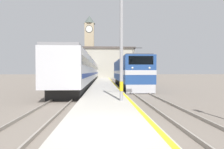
# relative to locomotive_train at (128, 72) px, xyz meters

# --- Properties ---
(ground_plane) EXTENTS (200.00, 200.00, 0.00)m
(ground_plane) POSITION_rel_locomotive_train_xyz_m (-3.36, 11.77, -1.99)
(ground_plane) COLOR #70665B
(platform) EXTENTS (3.38, 140.00, 0.31)m
(platform) POSITION_rel_locomotive_train_xyz_m (-3.36, 6.77, -1.83)
(platform) COLOR #ADA89E
(platform) RESTS_ON ground
(rail_track_near) EXTENTS (2.84, 140.00, 0.16)m
(rail_track_near) POSITION_rel_locomotive_train_xyz_m (0.00, 6.77, -1.96)
(rail_track_near) COLOR #70665B
(rail_track_near) RESTS_ON ground
(rail_track_far) EXTENTS (2.84, 140.00, 0.16)m
(rail_track_far) POSITION_rel_locomotive_train_xyz_m (-6.41, 6.77, -1.96)
(rail_track_far) COLOR #70665B
(rail_track_far) RESTS_ON ground
(locomotive_train) EXTENTS (2.92, 16.01, 4.86)m
(locomotive_train) POSITION_rel_locomotive_train_xyz_m (0.00, 0.00, 0.00)
(locomotive_train) COLOR black
(locomotive_train) RESTS_ON ground
(passenger_train) EXTENTS (2.92, 51.67, 4.03)m
(passenger_train) POSITION_rel_locomotive_train_xyz_m (-6.41, 13.47, 0.18)
(passenger_train) COLOR black
(passenger_train) RESTS_ON ground
(catenary_mast) EXTENTS (2.68, 0.23, 8.83)m
(catenary_mast) POSITION_rel_locomotive_train_xyz_m (-2.25, -13.08, 2.82)
(catenary_mast) COLOR #9E9EA3
(catenary_mast) RESTS_ON platform
(clock_tower) EXTENTS (4.14, 4.14, 22.66)m
(clock_tower) POSITION_rel_locomotive_train_xyz_m (-8.35, 40.97, 10.04)
(clock_tower) COLOR tan
(clock_tower) RESTS_ON ground
(station_building) EXTENTS (24.90, 8.53, 9.40)m
(station_building) POSITION_rel_locomotive_train_xyz_m (-6.25, 31.00, 2.74)
(station_building) COLOR #B7B2A3
(station_building) RESTS_ON ground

